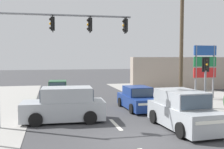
{
  "coord_description": "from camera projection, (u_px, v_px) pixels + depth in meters",
  "views": [
    {
      "loc": [
        -3.32,
        -10.23,
        3.51
      ],
      "look_at": [
        0.04,
        4.0,
        2.59
      ],
      "focal_mm": 42.0,
      "sensor_mm": 36.0,
      "label": 1
    }
  ],
  "objects": [
    {
      "name": "shopfront_wall_far",
      "position": [
        183.0,
        73.0,
        28.87
      ],
      "size": [
        12.0,
        1.0,
        3.6
      ],
      "primitive_type": "cube",
      "color": "#A39384",
      "rests_on": "ground"
    },
    {
      "name": "pedestal_signal_right_kerb",
      "position": [
        205.0,
        77.0,
        14.92
      ],
      "size": [
        0.44,
        0.29,
        3.56
      ],
      "color": "slate",
      "rests_on": "ground"
    },
    {
      "name": "lane_dash_far",
      "position": [
        99.0,
        107.0,
        18.69
      ],
      "size": [
        0.2,
        2.4,
        0.01
      ],
      "primitive_type": "cube",
      "color": "silver",
      "rests_on": "ground"
    },
    {
      "name": "lane_dash_mid",
      "position": [
        116.0,
        124.0,
        13.83
      ],
      "size": [
        0.2,
        2.4,
        0.01
      ],
      "primitive_type": "cube",
      "color": "silver",
      "rests_on": "ground"
    },
    {
      "name": "suv_oncoming_near",
      "position": [
        182.0,
        111.0,
        13.02
      ],
      "size": [
        2.21,
        4.61,
        1.9
      ],
      "color": "#A3A8AD",
      "rests_on": "ground"
    },
    {
      "name": "suv_oncoming_mid",
      "position": [
        64.0,
        106.0,
        14.48
      ],
      "size": [
        4.62,
        2.23,
        1.9
      ],
      "color": "#A3A8AD",
      "rests_on": "ground"
    },
    {
      "name": "shopping_plaza_sign",
      "position": [
        205.0,
        64.0,
        22.43
      ],
      "size": [
        2.1,
        0.16,
        4.6
      ],
      "color": "slate",
      "rests_on": "ground"
    },
    {
      "name": "traffic_signal_mast",
      "position": [
        46.0,
        41.0,
        13.27
      ],
      "size": [
        6.89,
        0.58,
        6.0
      ],
      "color": "slate",
      "rests_on": "ground"
    },
    {
      "name": "ground_plane",
      "position": [
        133.0,
        142.0,
        10.92
      ],
      "size": [
        140.0,
        140.0,
        0.0
      ],
      "primitive_type": "plane",
      "color": "#3A3A3D"
    },
    {
      "name": "utility_pole_midground_right",
      "position": [
        182.0,
        27.0,
        18.4
      ],
      "size": [
        1.8,
        0.26,
        10.88
      ],
      "color": "#4C3D2B",
      "rests_on": "ground"
    },
    {
      "name": "hatchback_crossing_left",
      "position": [
        58.0,
        90.0,
        23.14
      ],
      "size": [
        1.95,
        3.72,
        1.53
      ],
      "color": "#235633",
      "rests_on": "ground"
    },
    {
      "name": "sedan_kerbside_parked",
      "position": [
        137.0,
        99.0,
        17.93
      ],
      "size": [
        1.96,
        4.27,
        1.56
      ],
      "color": "navy",
      "rests_on": "ground"
    }
  ]
}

